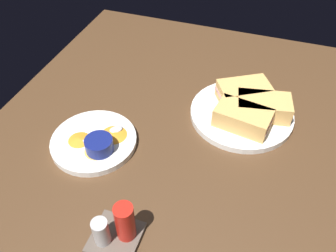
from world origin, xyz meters
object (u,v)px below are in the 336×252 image
Objects in this scene: sandwich_half_far at (263,107)px; spoon_by_dark_ramekin at (250,111)px; sandwich_half_extra at (244,92)px; sandwich_half_near at (243,118)px; ramekin_light_gravy at (99,144)px; plate_sandwich_main at (241,114)px; spoon_by_gravy_ramekin at (111,131)px; ramekin_dark_sauce at (247,91)px; plate_chips_companion at (94,141)px; condiment_caddy at (117,229)px.

sandwich_half_far is 3.70cm from spoon_by_dark_ramekin.
spoon_by_dark_ramekin is at bearing 120.49° from sandwich_half_extra.
ramekin_light_gravy is (29.00, 18.49, -0.66)cm from sandwich_half_near.
plate_sandwich_main is 2.23cm from spoon_by_dark_ramekin.
spoon_by_gravy_ramekin is at bearing 31.85° from plate_sandwich_main.
sandwich_half_extra is (1.50, -9.80, 0.00)cm from sandwich_half_near.
ramekin_dark_sauce reaches higher than plate_chips_companion.
spoon_by_gravy_ramekin is at bearing 31.01° from spoon_by_dark_ramekin.
condiment_caddy is at bearing 69.17° from plate_sandwich_main.
spoon_by_gravy_ramekin is at bearing -89.76° from ramekin_light_gravy.
condiment_caddy is at bearing 125.49° from ramekin_light_gravy.
plate_sandwich_main is 36.76cm from ramekin_light_gravy.
sandwich_half_far is at bearing -151.10° from spoon_by_gravy_ramekin.
ramekin_light_gravy is 21.73cm from condiment_caddy.
sandwich_half_extra is 39.46cm from ramekin_light_gravy.
ramekin_light_gravy is at bearing 45.81° from sandwich_half_extra.
ramekin_dark_sauce is at bearing -139.49° from plate_chips_companion.
sandwich_half_extra is at bearing -81.28° from sandwich_half_near.
sandwich_half_far reaches higher than plate_chips_companion.
sandwich_half_near is (-0.75, 4.90, 3.20)cm from plate_sandwich_main.
sandwich_half_near is at bearing -147.48° from ramekin_light_gravy.
sandwich_half_far is 1.73× the size of spoon_by_gravy_ramekin.
plate_chips_companion is (31.27, 20.87, 0.00)cm from plate_sandwich_main.
condiment_caddy is (15.66, 46.96, -0.51)cm from ramekin_dark_sauce.
ramekin_dark_sauce is at bearing -128.80° from sandwich_half_extra.
sandwich_half_extra is at bearing -134.19° from ramekin_light_gravy.
plate_chips_companion is at bearing 40.51° from ramekin_dark_sauce.
ramekin_dark_sauce is 0.73× the size of spoon_by_dark_ramekin.
spoon_by_dark_ramekin is 39.43cm from plate_chips_companion.
sandwich_half_extra reaches higher than spoon_by_gravy_ramekin.
plate_chips_companion is at bearing -39.81° from ramekin_light_gravy.
sandwich_half_far is at bearing 133.58° from ramekin_dark_sauce.
spoon_by_dark_ramekin is 1.18× the size of spoon_by_gravy_ramekin.
plate_chips_companion is (32.03, 15.97, -3.20)cm from sandwich_half_near.
ramekin_light_gravy is at bearing 45.98° from ramekin_dark_sauce.
sandwich_half_near is at bearing 98.72° from sandwich_half_extra.
condiment_caddy reaches higher than sandwich_half_near.
plate_sandwich_main is 3.14× the size of spoon_by_gravy_ramekin.
condiment_caddy is at bearing 65.64° from sandwich_half_near.
ramekin_light_gravy is 0.67× the size of condiment_caddy.
plate_sandwich_main is 4.10× the size of ramekin_light_gravy.
sandwich_half_far and sandwich_half_extra have the same top height.
ramekin_dark_sauce reaches higher than spoon_by_gravy_ramekin.
sandwich_half_extra is 35.58cm from spoon_by_gravy_ramekin.
sandwich_half_far is at bearing 143.72° from sandwich_half_extra.
sandwich_half_extra is at bearing -139.83° from plate_chips_companion.
sandwich_half_far is at bearing -116.14° from condiment_caddy.
condiment_caddy reaches higher than plate_chips_companion.
sandwich_half_near is 0.71× the size of plate_chips_companion.
plate_chips_companion is at bearing 26.50° from sandwich_half_near.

